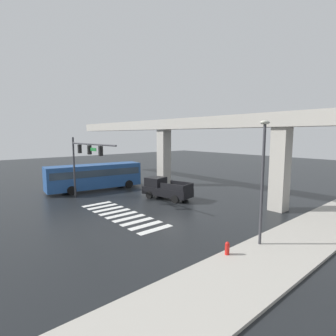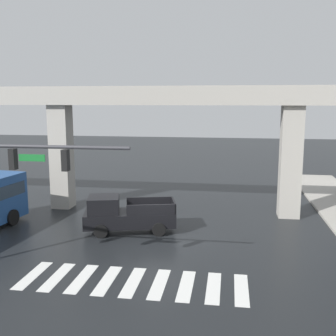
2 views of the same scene
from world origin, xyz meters
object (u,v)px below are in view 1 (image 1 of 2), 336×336
object	(u,v)px
street_lamp_near_corner	(263,169)
traffic_signal_mast	(84,155)
city_bus	(95,175)
fire_hydrant	(227,249)
pickup_truck	(165,189)

from	to	relation	value
street_lamp_near_corner	traffic_signal_mast	bearing A→B (deg)	-168.64
city_bus	traffic_signal_mast	xyz separation A→B (m)	(4.79, -3.23, 2.83)
street_lamp_near_corner	fire_hydrant	distance (m)	4.87
city_bus	fire_hydrant	size ratio (longest dim) A/B	12.97
street_lamp_near_corner	city_bus	bearing A→B (deg)	-179.83
city_bus	traffic_signal_mast	size ratio (longest dim) A/B	1.27
pickup_truck	traffic_signal_mast	distance (m)	8.48
pickup_truck	traffic_signal_mast	size ratio (longest dim) A/B	0.62
city_bus	fire_hydrant	distance (m)	20.97
city_bus	fire_hydrant	bearing A→B (deg)	-6.86
pickup_truck	city_bus	world-z (taller)	city_bus
pickup_truck	fire_hydrant	xyz separation A→B (m)	(12.11, -5.91, -0.56)
traffic_signal_mast	fire_hydrant	distance (m)	16.53
traffic_signal_mast	pickup_truck	bearing A→B (deg)	59.72
city_bus	street_lamp_near_corner	xyz separation A→B (m)	(21.18, 0.06, 2.83)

